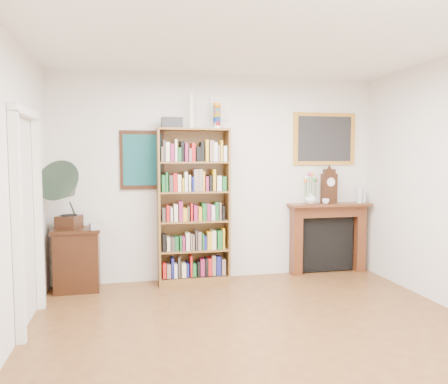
# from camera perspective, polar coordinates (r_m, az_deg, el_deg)

# --- Properties ---
(room) EXTENTS (4.51, 5.01, 2.81)m
(room) POSITION_cam_1_polar(r_m,az_deg,el_deg) (3.64, 7.32, -0.06)
(room) COLOR #5A331B
(room) RESTS_ON ground
(door_casing) EXTENTS (0.08, 1.02, 2.17)m
(door_casing) POSITION_cam_1_polar(r_m,az_deg,el_deg) (4.75, -24.20, -1.02)
(door_casing) COLOR white
(door_casing) RESTS_ON left_wall
(teal_poster) EXTENTS (0.58, 0.04, 0.78)m
(teal_poster) POSITION_cam_1_polar(r_m,az_deg,el_deg) (5.90, -10.64, 4.13)
(teal_poster) COLOR black
(teal_poster) RESTS_ON back_wall
(small_picture) EXTENTS (0.26, 0.04, 0.30)m
(small_picture) POSITION_cam_1_polar(r_m,az_deg,el_deg) (6.06, -0.59, 10.85)
(small_picture) COLOR white
(small_picture) RESTS_ON back_wall
(gilt_painting) EXTENTS (0.95, 0.04, 0.75)m
(gilt_painting) POSITION_cam_1_polar(r_m,az_deg,el_deg) (6.52, 12.97, 6.77)
(gilt_painting) COLOR gold
(gilt_painting) RESTS_ON back_wall
(bookshelf) EXTENTS (0.95, 0.34, 2.38)m
(bookshelf) POSITION_cam_1_polar(r_m,az_deg,el_deg) (5.82, -4.00, -0.69)
(bookshelf) COLOR brown
(bookshelf) RESTS_ON floor
(side_cabinet) EXTENTS (0.59, 0.43, 0.80)m
(side_cabinet) POSITION_cam_1_polar(r_m,az_deg,el_deg) (5.87, -18.62, -8.36)
(side_cabinet) COLOR black
(side_cabinet) RESTS_ON floor
(fireplace) EXTENTS (1.21, 0.29, 1.02)m
(fireplace) POSITION_cam_1_polar(r_m,az_deg,el_deg) (6.57, 13.37, -5.14)
(fireplace) COLOR #491F11
(fireplace) RESTS_ON floor
(gramophone) EXTENTS (0.71, 0.79, 0.86)m
(gramophone) POSITION_cam_1_polar(r_m,az_deg,el_deg) (5.64, -19.88, 0.13)
(gramophone) COLOR black
(gramophone) RESTS_ON side_cabinet
(cd_stack) EXTENTS (0.15, 0.15, 0.08)m
(cd_stack) POSITION_cam_1_polar(r_m,az_deg,el_deg) (5.62, -16.52, -4.33)
(cd_stack) COLOR #B8B9C5
(cd_stack) RESTS_ON side_cabinet
(mantel_clock) EXTENTS (0.22, 0.14, 0.49)m
(mantel_clock) POSITION_cam_1_polar(r_m,az_deg,el_deg) (6.48, 13.55, 0.67)
(mantel_clock) COLOR black
(mantel_clock) RESTS_ON fireplace
(flower_vase) EXTENTS (0.17, 0.17, 0.17)m
(flower_vase) POSITION_cam_1_polar(r_m,az_deg,el_deg) (6.31, 11.22, -0.79)
(flower_vase) COLOR white
(flower_vase) RESTS_ON fireplace
(teacup) EXTENTS (0.13, 0.13, 0.08)m
(teacup) POSITION_cam_1_polar(r_m,az_deg,el_deg) (6.34, 13.14, -1.20)
(teacup) COLOR silver
(teacup) RESTS_ON fireplace
(bottle_left) EXTENTS (0.07, 0.07, 0.24)m
(bottle_left) POSITION_cam_1_polar(r_m,az_deg,el_deg) (6.63, 17.33, -0.34)
(bottle_left) COLOR silver
(bottle_left) RESTS_ON fireplace
(bottle_right) EXTENTS (0.06, 0.06, 0.20)m
(bottle_right) POSITION_cam_1_polar(r_m,az_deg,el_deg) (6.70, 17.79, -0.47)
(bottle_right) COLOR silver
(bottle_right) RESTS_ON fireplace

